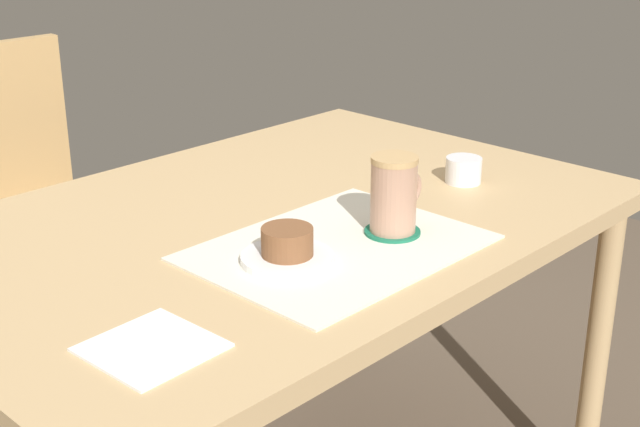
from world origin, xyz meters
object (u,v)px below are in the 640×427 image
object	(u,v)px
wooden_chair	(24,222)
pastry	(287,241)
pastry_plate	(287,258)
sugar_bowl	(464,170)
coffee_mug	(394,194)
dining_table	(273,252)

from	to	relation	value
wooden_chair	pastry	world-z (taller)	wooden_chair
pastry_plate	sugar_bowl	xyz separation A→B (m)	(0.51, 0.03, 0.02)
pastry	coffee_mug	size ratio (longest dim) A/B	0.63
dining_table	pastry	distance (m)	0.24
pastry_plate	sugar_bowl	bearing A→B (deg)	3.39
pastry	coffee_mug	bearing A→B (deg)	-11.85
coffee_mug	pastry	bearing A→B (deg)	168.15
coffee_mug	sugar_bowl	world-z (taller)	coffee_mug
pastry_plate	sugar_bowl	world-z (taller)	sugar_bowl
pastry_plate	pastry	distance (m)	0.03
wooden_chair	pastry	xyz separation A→B (m)	(-0.06, -0.96, 0.25)
pastry_plate	sugar_bowl	size ratio (longest dim) A/B	2.09
pastry	pastry_plate	bearing A→B (deg)	0.00
wooden_chair	pastry	size ratio (longest dim) A/B	11.24
dining_table	wooden_chair	size ratio (longest dim) A/B	1.40
wooden_chair	pastry_plate	size ratio (longest dim) A/B	6.20
pastry_plate	pastry	xyz separation A→B (m)	(0.00, 0.00, 0.03)
pastry	coffee_mug	distance (m)	0.21
pastry	sugar_bowl	size ratio (longest dim) A/B	1.15
pastry_plate	dining_table	bearing A→B (deg)	53.09
coffee_mug	wooden_chair	bearing A→B (deg)	98.27
wooden_chair	sugar_bowl	distance (m)	1.06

